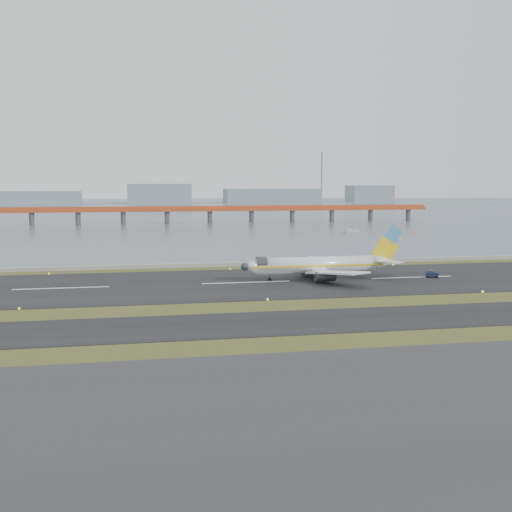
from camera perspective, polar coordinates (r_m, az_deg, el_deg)
The scene contains 12 objects.
ground at distance 115.15m, azimuth 1.85°, elevation -4.66°, with size 1000.00×1000.00×0.00m, color #374819.
apron_strip at distance 64.69m, azimuth 13.40°, elevation -13.73°, with size 1000.00×50.00×0.10m, color #2E2E30.
taxiway_strip at distance 103.74m, azimuth 3.38°, elevation -5.88°, with size 1000.00×18.00×0.10m, color black.
runway_strip at distance 144.07m, azimuth -0.88°, elevation -2.38°, with size 1000.00×45.00×0.10m, color black.
seawall at distance 173.31m, azimuth -2.69°, elevation -0.74°, with size 1000.00×2.50×1.00m, color gray.
bay_water at distance 571.00m, azimuth -8.80°, elevation 4.15°, with size 1400.00×800.00×1.30m, color #4C5A6C.
red_pier at distance 363.20m, azimuth -4.12°, elevation 4.08°, with size 260.00×5.00×10.20m.
far_shoreline at distance 731.23m, azimuth -8.32°, elevation 5.12°, with size 1400.00×80.00×60.50m.
airliner at distance 149.24m, azimuth 5.91°, elevation -0.79°, with size 38.52×32.89×12.80m.
pushback_tug at distance 157.14m, azimuth 15.35°, elevation -1.57°, with size 3.22×2.49×1.82m.
workboat_near at distance 259.54m, azimuth 12.11°, elevation 1.52°, with size 7.14×3.01×1.68m.
workboat_far at distance 296.40m, azimuth 8.44°, elevation 2.20°, with size 8.04×5.15×1.87m.
Camera 1 is at (-25.93, -109.98, 22.17)m, focal length 45.00 mm.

